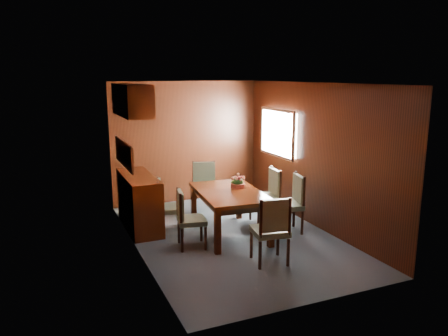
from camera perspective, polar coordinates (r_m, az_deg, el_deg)
name	(u,v)px	position (r m, az deg, el deg)	size (l,w,h in m)	color
ground	(232,236)	(7.03, 1.07, -8.92)	(4.50, 4.50, 0.00)	#3C4952
room_shell	(218,132)	(6.88, -0.81, 4.66)	(3.06, 4.52, 2.41)	black
sideboard	(139,202)	(7.42, -11.00, -4.33)	(0.48, 1.40, 0.90)	#381507
dining_table	(229,197)	(6.94, 0.72, -3.84)	(1.09, 1.61, 0.72)	#381507
chair_left_near	(187,216)	(6.49, -4.84, -6.20)	(0.47, 0.48, 0.88)	black
chair_left_far	(166,204)	(7.05, -7.61, -4.63)	(0.51, 0.52, 0.91)	black
chair_right_near	(292,200)	(7.19, 8.87, -4.13)	(0.52, 0.54, 0.96)	black
chair_right_far	(269,193)	(7.58, 5.87, -3.21)	(0.48, 0.50, 0.95)	black
chair_head	(272,227)	(5.91, 6.26, -7.64)	(0.52, 0.50, 0.96)	black
chair_foot	(204,184)	(8.09, -2.57, -2.16)	(0.56, 0.54, 0.95)	black
flower_centerpiece	(238,181)	(7.10, 1.81, -1.64)	(0.25, 0.25, 0.25)	#A14431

